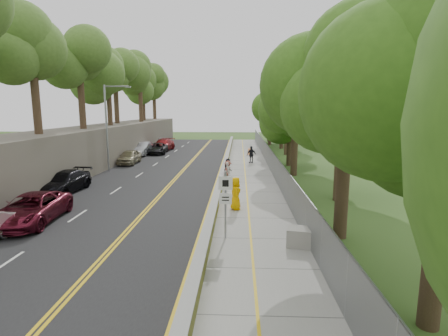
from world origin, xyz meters
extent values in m
plane|color=#33511E|center=(0.00, 0.00, 0.00)|extent=(140.00, 140.00, 0.00)
cube|color=black|center=(-5.40, 15.00, 0.02)|extent=(11.20, 66.00, 0.04)
cube|color=gray|center=(2.55, 15.00, 0.03)|extent=(4.20, 66.00, 0.05)
cube|color=yellow|center=(0.25, 15.00, 0.30)|extent=(0.42, 66.00, 0.60)
cube|color=#595147|center=(-13.50, 15.00, 2.00)|extent=(5.00, 66.00, 4.00)
cube|color=slate|center=(4.65, 15.00, 1.00)|extent=(0.04, 66.00, 2.00)
cylinder|color=gray|center=(-10.70, 14.00, 4.00)|extent=(0.18, 0.18, 8.00)
cylinder|color=gray|center=(-9.60, 14.00, 7.85)|extent=(2.30, 0.13, 0.13)
cube|color=gray|center=(-8.52, 14.00, 7.80)|extent=(0.50, 0.22, 0.14)
cylinder|color=gray|center=(1.05, -3.00, 1.60)|extent=(0.09, 0.09, 3.10)
cube|color=white|center=(1.05, -3.03, 2.60)|extent=(0.62, 0.04, 0.62)
cube|color=white|center=(1.05, -3.03, 1.90)|extent=(0.56, 0.04, 0.50)
cylinder|color=#FF6400|center=(3.00, 26.00, 0.48)|extent=(0.53, 0.53, 0.86)
cube|color=gray|center=(4.30, -3.77, 0.44)|extent=(1.33, 1.10, 0.78)
imported|color=#571120|center=(-9.00, -1.22, 0.78)|extent=(2.83, 5.47, 1.47)
imported|color=black|center=(-10.60, 5.32, 0.78)|extent=(2.38, 5.20, 1.47)
imported|color=#9B9372|center=(-10.03, 18.21, 0.78)|extent=(1.82, 4.40, 1.49)
imported|color=#ABADB3|center=(-10.60, 25.26, 0.86)|extent=(1.80, 4.97, 1.63)
imported|color=black|center=(-9.00, 26.72, 0.73)|extent=(2.68, 5.10, 1.37)
imported|color=maroon|center=(-9.00, 30.24, 0.84)|extent=(2.69, 5.67, 1.60)
imported|color=#BAB9BD|center=(-10.60, 36.21, 0.73)|extent=(1.93, 4.15, 1.38)
imported|color=#EDA800|center=(1.45, 1.60, 1.00)|extent=(0.79, 1.04, 1.90)
imported|color=beige|center=(0.75, 9.43, 0.85)|extent=(0.46, 0.63, 1.59)
imported|color=black|center=(0.75, 10.11, 0.93)|extent=(0.83, 0.98, 1.77)
imported|color=brown|center=(0.75, 9.57, 0.89)|extent=(0.73, 1.14, 1.68)
imported|color=black|center=(2.96, 19.25, 0.97)|extent=(1.16, 0.85, 1.84)
camera|label=1|loc=(1.64, -18.08, 5.85)|focal=28.00mm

